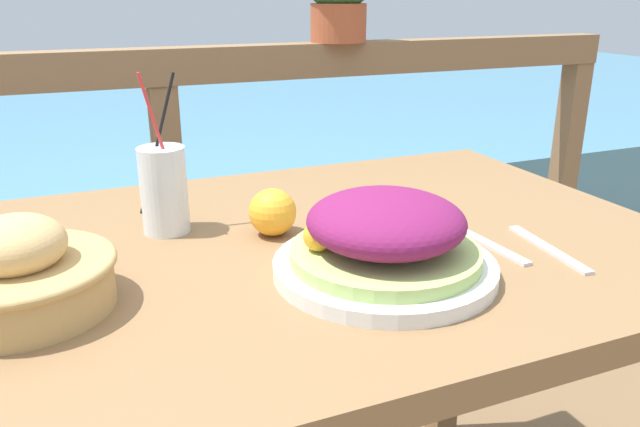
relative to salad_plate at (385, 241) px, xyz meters
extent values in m
cube|color=olive|center=(-0.13, 0.15, -0.07)|extent=(1.29, 0.79, 0.04)
cube|color=olive|center=(0.46, 0.48, -0.45)|extent=(0.06, 0.06, 0.73)
cube|color=brown|center=(-0.13, 0.95, 0.13)|extent=(2.80, 0.08, 0.09)
cube|color=brown|center=(-0.13, 0.95, -0.37)|extent=(0.07, 0.07, 0.90)
cube|color=brown|center=(1.24, 0.95, -0.37)|extent=(0.07, 0.07, 0.90)
cube|color=teal|center=(-0.13, 3.45, -0.61)|extent=(12.00, 4.00, 0.42)
cylinder|color=silver|center=(0.00, 0.00, -0.04)|extent=(0.30, 0.30, 0.02)
cylinder|color=#A8C66B|center=(0.00, 0.00, -0.02)|extent=(0.25, 0.25, 0.02)
ellipsoid|color=#72194C|center=(0.00, 0.00, 0.03)|extent=(0.21, 0.21, 0.07)
sphere|color=#F9A328|center=(0.08, 0.02, 0.01)|extent=(0.04, 0.04, 0.04)
sphere|color=#F9A328|center=(-0.08, 0.03, 0.01)|extent=(0.04, 0.04, 0.04)
cylinder|color=silver|center=(-0.24, 0.27, 0.02)|extent=(0.07, 0.07, 0.13)
cylinder|color=red|center=(-0.24, 0.26, 0.09)|extent=(0.05, 0.01, 0.22)
cylinder|color=black|center=(-0.24, 0.28, 0.09)|extent=(0.07, 0.02, 0.21)
cylinder|color=tan|center=(-0.44, 0.08, -0.02)|extent=(0.21, 0.21, 0.06)
torus|color=tan|center=(-0.44, 0.08, 0.01)|extent=(0.22, 0.22, 0.01)
ellipsoid|color=tan|center=(-0.44, 0.08, 0.03)|extent=(0.11, 0.11, 0.07)
cylinder|color=#A34C2D|center=(0.36, 0.95, 0.23)|extent=(0.15, 0.15, 0.10)
cube|color=silver|center=(0.19, 0.03, -0.05)|extent=(0.03, 0.18, 0.00)
cube|color=silver|center=(0.26, -0.02, -0.05)|extent=(0.04, 0.18, 0.00)
sphere|color=#F9A328|center=(-0.09, 0.19, -0.01)|extent=(0.07, 0.07, 0.07)
camera|label=1|loc=(-0.37, -0.67, 0.31)|focal=35.00mm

